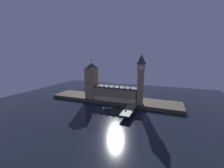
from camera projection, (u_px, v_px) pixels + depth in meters
The scene contains 14 objects.
ground_plane at pixel (103, 109), 200.30m from camera, with size 400.00×400.00×0.00m, color black.
embankment at pixel (113, 100), 235.45m from camera, with size 220.00×42.00×5.39m.
parliament_hall at pixel (116, 94), 220.63m from camera, with size 68.75×17.74×26.98m.
clock_tower at pixel (141, 78), 197.93m from camera, with size 10.46×10.57×74.42m.
victoria_tower at pixel (92, 80), 233.63m from camera, with size 17.50×17.50×65.48m.
bridge at pixel (129, 110), 180.47m from camera, with size 12.26×46.00×7.06m.
car_northbound_lead at pixel (129, 106), 189.62m from camera, with size 2.04×4.76×1.47m.
car_northbound_trail at pixel (126, 110), 174.90m from camera, with size 2.11×4.54×1.58m.
pedestrian_near_rail at pixel (122, 112), 167.54m from camera, with size 0.38×0.38×1.69m.
pedestrian_mid_walk at pixel (133, 110), 176.07m from camera, with size 0.38×0.38×1.60m.
street_lamp_near at pixel (121, 109), 167.85m from camera, with size 1.34×0.60×7.33m.
street_lamp_mid at pixel (133, 107), 177.30m from camera, with size 1.34×0.60×6.32m.
street_lamp_far at pixel (128, 102), 194.87m from camera, with size 1.34×0.60×6.52m.
boat_upstream at pixel (108, 108), 199.34m from camera, with size 15.87×6.73×4.33m.
Camera 1 is at (81.11, -171.95, 73.97)m, focal length 22.00 mm.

